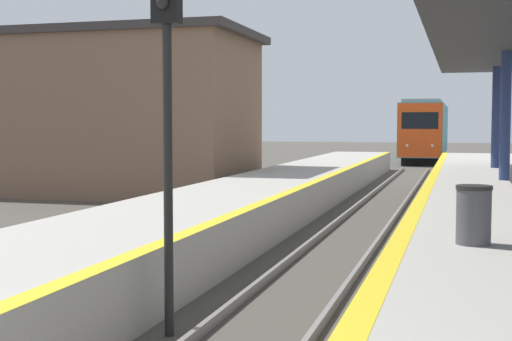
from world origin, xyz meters
TOP-DOWN VIEW (x-y plane):
  - train at (0.00, 51.47)m, footprint 2.84×16.50m
  - signal_near at (-1.13, 5.73)m, footprint 0.36×0.31m
  - trash_bin at (2.69, 7.83)m, footprint 0.51×0.51m
  - station_building at (-12.29, 22.74)m, footprint 14.36×6.32m

SIDE VIEW (x-z plane):
  - trash_bin at x=2.69m, z-range 1.05..1.90m
  - train at x=0.00m, z-range 0.04..4.35m
  - station_building at x=-12.29m, z-range 0.01..6.30m
  - signal_near at x=-1.13m, z-range 0.96..5.90m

